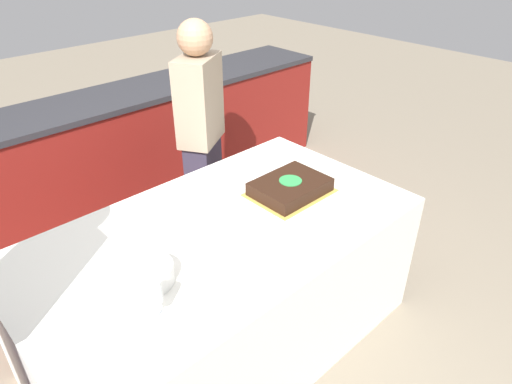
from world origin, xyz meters
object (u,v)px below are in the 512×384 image
Objects in this scene: wine_glass at (155,293)px; person_cutting_cake at (202,140)px; cake at (290,187)px; plate_stack at (147,274)px.

person_cutting_cake reaches higher than wine_glass.
wine_glass reaches higher than cake.
person_cutting_cake is (0.93, 0.85, 0.02)m from plate_stack.
wine_glass is (-0.07, -0.19, 0.08)m from plate_stack.
plate_stack reaches higher than cake.
person_cutting_cake is at bearing 42.48° from plate_stack.
person_cutting_cake reaches higher than cake.
cake is 0.77m from person_cutting_cake.
cake is 2.44× the size of wine_glass.
plate_stack is 0.22m from wine_glass.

